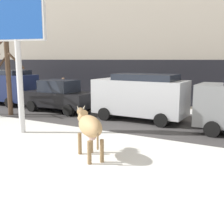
{
  "coord_description": "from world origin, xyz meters",
  "views": [
    {
      "loc": [
        5.51,
        -5.12,
        3.02
      ],
      "look_at": [
        0.37,
        3.87,
        1.1
      ],
      "focal_mm": 45.56,
      "sensor_mm": 36.0,
      "label": 1
    }
  ],
  "objects_px": {
    "cow_tan": "(89,126)",
    "bare_tree_right_lot": "(8,71)",
    "billboard": "(16,26)",
    "car_silver_van": "(140,96)",
    "car_navy_van": "(5,86)",
    "car_black_sedan": "(59,96)",
    "pedestrian_near_billboard": "(64,89)"
  },
  "relations": [
    {
      "from": "cow_tan",
      "to": "car_black_sedan",
      "type": "bearing_deg",
      "value": 136.42
    },
    {
      "from": "car_navy_van",
      "to": "car_silver_van",
      "type": "height_order",
      "value": "same"
    },
    {
      "from": "car_silver_van",
      "to": "bare_tree_right_lot",
      "type": "xyz_separation_m",
      "value": [
        -6.75,
        -2.29,
        1.17
      ]
    },
    {
      "from": "car_black_sedan",
      "to": "car_navy_van",
      "type": "bearing_deg",
      "value": 175.84
    },
    {
      "from": "car_navy_van",
      "to": "car_silver_van",
      "type": "bearing_deg",
      "value": -1.55
    },
    {
      "from": "billboard",
      "to": "car_navy_van",
      "type": "bearing_deg",
      "value": 144.33
    },
    {
      "from": "car_black_sedan",
      "to": "car_silver_van",
      "type": "xyz_separation_m",
      "value": [
        5.14,
        0.09,
        0.33
      ]
    },
    {
      "from": "cow_tan",
      "to": "car_silver_van",
      "type": "relative_size",
      "value": 0.38
    },
    {
      "from": "car_navy_van",
      "to": "car_black_sedan",
      "type": "bearing_deg",
      "value": -4.16
    },
    {
      "from": "billboard",
      "to": "car_navy_van",
      "type": "height_order",
      "value": "billboard"
    },
    {
      "from": "billboard",
      "to": "car_black_sedan",
      "type": "height_order",
      "value": "billboard"
    },
    {
      "from": "car_silver_van",
      "to": "car_black_sedan",
      "type": "bearing_deg",
      "value": -178.95
    },
    {
      "from": "billboard",
      "to": "pedestrian_near_billboard",
      "type": "xyz_separation_m",
      "value": [
        -4.28,
        7.96,
        -3.43
      ]
    },
    {
      "from": "pedestrian_near_billboard",
      "to": "cow_tan",
      "type": "bearing_deg",
      "value": -47.08
    },
    {
      "from": "car_navy_van",
      "to": "billboard",
      "type": "bearing_deg",
      "value": -35.67
    },
    {
      "from": "car_navy_van",
      "to": "pedestrian_near_billboard",
      "type": "bearing_deg",
      "value": 47.85
    },
    {
      "from": "cow_tan",
      "to": "car_black_sedan",
      "type": "height_order",
      "value": "car_black_sedan"
    },
    {
      "from": "car_navy_van",
      "to": "pedestrian_near_billboard",
      "type": "height_order",
      "value": "car_navy_van"
    },
    {
      "from": "cow_tan",
      "to": "bare_tree_right_lot",
      "type": "relative_size",
      "value": 0.39
    },
    {
      "from": "car_silver_van",
      "to": "pedestrian_near_billboard",
      "type": "relative_size",
      "value": 2.66
    },
    {
      "from": "car_navy_van",
      "to": "cow_tan",
      "type": "bearing_deg",
      "value": -28.86
    },
    {
      "from": "car_navy_van",
      "to": "bare_tree_right_lot",
      "type": "height_order",
      "value": "bare_tree_right_lot"
    },
    {
      "from": "car_navy_van",
      "to": "pedestrian_near_billboard",
      "type": "relative_size",
      "value": 2.66
    },
    {
      "from": "car_black_sedan",
      "to": "bare_tree_right_lot",
      "type": "height_order",
      "value": "bare_tree_right_lot"
    },
    {
      "from": "bare_tree_right_lot",
      "to": "car_navy_van",
      "type": "bearing_deg",
      "value": 143.51
    },
    {
      "from": "car_silver_van",
      "to": "bare_tree_right_lot",
      "type": "relative_size",
      "value": 1.01
    },
    {
      "from": "pedestrian_near_billboard",
      "to": "bare_tree_right_lot",
      "type": "height_order",
      "value": "bare_tree_right_lot"
    },
    {
      "from": "billboard",
      "to": "car_silver_van",
      "type": "xyz_separation_m",
      "value": [
        3.26,
        4.72,
        -3.07
      ]
    },
    {
      "from": "billboard",
      "to": "car_silver_van",
      "type": "distance_m",
      "value": 6.51
    },
    {
      "from": "car_silver_van",
      "to": "pedestrian_near_billboard",
      "type": "distance_m",
      "value": 8.22
    },
    {
      "from": "billboard",
      "to": "cow_tan",
      "type": "bearing_deg",
      "value": -15.37
    },
    {
      "from": "cow_tan",
      "to": "car_black_sedan",
      "type": "relative_size",
      "value": 0.42
    }
  ]
}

